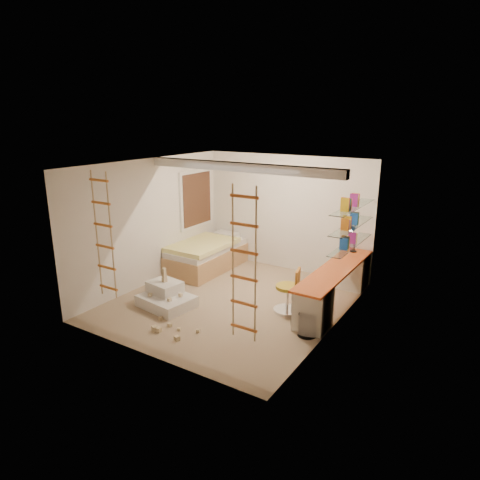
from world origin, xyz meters
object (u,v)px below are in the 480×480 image
Objects in this scene: bed at (207,255)px; play_platform at (166,297)px; swivel_chair at (289,296)px; desk at (335,285)px.

bed reaches higher than play_platform.
swivel_chair reaches higher than bed.
desk is at bearing -6.49° from bed.
swivel_chair is 0.79× the size of play_platform.
swivel_chair is (-0.61, -0.69, -0.10)m from desk.
bed is (-3.20, 0.36, -0.07)m from desk.
desk is 3.22m from bed.
bed is at bearing 157.91° from swivel_chair.
desk is 3.14m from play_platform.
swivel_chair reaches higher than play_platform.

